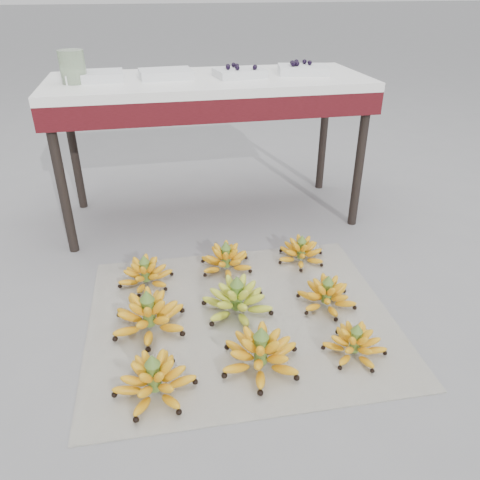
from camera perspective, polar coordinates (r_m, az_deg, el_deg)
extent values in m
plane|color=gray|center=(2.06, 1.71, -7.86)|extent=(60.00, 60.00, 0.00)
cube|color=white|center=(1.99, 0.09, -9.40)|extent=(1.28, 1.08, 0.01)
ellipsoid|color=yellow|center=(1.68, -10.34, -16.83)|extent=(0.32, 0.32, 0.08)
ellipsoid|color=yellow|center=(1.65, -10.46, -15.96)|extent=(0.23, 0.23, 0.06)
ellipsoid|color=yellow|center=(1.63, -10.57, -15.12)|extent=(0.15, 0.15, 0.05)
cylinder|color=#52762A|center=(1.65, -10.46, -15.96)|extent=(0.05, 0.05, 0.11)
cone|color=#52762A|center=(1.60, -10.69, -14.14)|extent=(0.05, 0.05, 0.04)
ellipsoid|color=yellow|center=(1.74, 2.53, -14.04)|extent=(0.30, 0.30, 0.09)
ellipsoid|color=yellow|center=(1.72, 2.56, -13.10)|extent=(0.21, 0.21, 0.07)
ellipsoid|color=yellow|center=(1.69, 2.58, -12.19)|extent=(0.14, 0.14, 0.06)
cylinder|color=#52762A|center=(1.72, 2.56, -13.10)|extent=(0.05, 0.05, 0.12)
cone|color=#52762A|center=(1.66, 2.61, -11.13)|extent=(0.06, 0.06, 0.04)
ellipsoid|color=yellow|center=(1.84, 13.77, -12.51)|extent=(0.30, 0.30, 0.07)
ellipsoid|color=yellow|center=(1.82, 13.89, -11.80)|extent=(0.21, 0.21, 0.05)
ellipsoid|color=yellow|center=(1.81, 13.99, -11.11)|extent=(0.14, 0.14, 0.04)
cylinder|color=#52762A|center=(1.82, 13.89, -11.80)|extent=(0.04, 0.04, 0.09)
cone|color=#52762A|center=(1.79, 14.12, -10.33)|extent=(0.04, 0.04, 0.03)
ellipsoid|color=yellow|center=(1.93, -10.97, -9.46)|extent=(0.31, 0.31, 0.09)
ellipsoid|color=yellow|center=(1.91, -11.09, -8.53)|extent=(0.22, 0.22, 0.07)
ellipsoid|color=yellow|center=(1.89, -11.19, -7.63)|extent=(0.14, 0.14, 0.06)
cylinder|color=#52762A|center=(1.91, -11.09, -8.53)|extent=(0.05, 0.05, 0.12)
cone|color=#52762A|center=(1.86, -11.32, -6.60)|extent=(0.06, 0.06, 0.05)
ellipsoid|color=#92B033|center=(1.98, -0.37, -7.74)|extent=(0.40, 0.40, 0.09)
ellipsoid|color=#92B033|center=(1.96, -0.37, -6.84)|extent=(0.28, 0.28, 0.07)
ellipsoid|color=#92B033|center=(1.94, -0.38, -5.96)|extent=(0.18, 0.18, 0.06)
cylinder|color=#52762A|center=(1.96, -0.37, -6.84)|extent=(0.05, 0.05, 0.12)
cone|color=#52762A|center=(1.92, -0.38, -4.96)|extent=(0.06, 0.06, 0.04)
ellipsoid|color=yellow|center=(2.06, 10.48, -6.96)|extent=(0.28, 0.28, 0.07)
ellipsoid|color=yellow|center=(2.04, 10.56, -6.22)|extent=(0.20, 0.20, 0.06)
ellipsoid|color=yellow|center=(2.02, 10.64, -5.51)|extent=(0.13, 0.13, 0.05)
cylinder|color=#52762A|center=(2.04, 10.56, -6.22)|extent=(0.04, 0.04, 0.10)
cone|color=#52762A|center=(2.01, 10.73, -4.71)|extent=(0.05, 0.05, 0.04)
ellipsoid|color=yellow|center=(2.21, -11.39, -4.39)|extent=(0.26, 0.26, 0.07)
ellipsoid|color=yellow|center=(2.19, -11.48, -3.68)|extent=(0.19, 0.19, 0.06)
ellipsoid|color=yellow|center=(2.17, -11.55, -3.01)|extent=(0.12, 0.12, 0.05)
cylinder|color=#52762A|center=(2.19, -11.48, -3.68)|extent=(0.04, 0.04, 0.10)
cone|color=#52762A|center=(2.16, -11.64, -2.24)|extent=(0.05, 0.05, 0.04)
ellipsoid|color=yellow|center=(2.27, -1.71, -2.77)|extent=(0.26, 0.26, 0.08)
ellipsoid|color=yellow|center=(2.25, -1.72, -2.05)|extent=(0.18, 0.18, 0.06)
ellipsoid|color=yellow|center=(2.23, -1.73, -1.37)|extent=(0.12, 0.12, 0.05)
cylinder|color=#52762A|center=(2.25, -1.72, -2.05)|extent=(0.04, 0.04, 0.10)
cone|color=#52762A|center=(2.21, -1.74, -0.59)|extent=(0.05, 0.05, 0.04)
ellipsoid|color=yellow|center=(2.35, 7.44, -1.76)|extent=(0.26, 0.26, 0.07)
ellipsoid|color=yellow|center=(2.34, 7.48, -1.11)|extent=(0.19, 0.19, 0.05)
ellipsoid|color=yellow|center=(2.32, 7.53, -0.49)|extent=(0.12, 0.12, 0.04)
cylinder|color=#52762A|center=(2.34, 7.48, -1.11)|extent=(0.04, 0.04, 0.10)
cone|color=#52762A|center=(2.31, 7.58, 0.22)|extent=(0.05, 0.05, 0.04)
cylinder|color=black|center=(2.44, -20.93, 6.46)|extent=(0.05, 0.05, 0.75)
cylinder|color=black|center=(2.66, 14.37, 9.24)|extent=(0.05, 0.05, 0.75)
cylinder|color=black|center=(2.96, -19.64, 10.49)|extent=(0.05, 0.05, 0.75)
cylinder|color=black|center=(3.14, 10.15, 12.72)|extent=(0.05, 0.05, 0.75)
cube|color=#500F17|center=(2.60, -3.78, 17.04)|extent=(1.66, 0.66, 0.11)
cube|color=white|center=(2.59, -3.84, 18.72)|extent=(1.66, 0.66, 0.04)
cube|color=silver|center=(2.59, -17.22, 18.55)|extent=(0.28, 0.21, 0.04)
cube|color=silver|center=(2.58, -9.03, 19.38)|extent=(0.28, 0.21, 0.04)
cube|color=silver|center=(2.58, -0.05, 19.70)|extent=(0.27, 0.22, 0.04)
sphere|color=black|center=(2.59, -1.48, 20.42)|extent=(0.02, 0.02, 0.02)
sphere|color=black|center=(2.55, -1.47, 20.28)|extent=(0.02, 0.02, 0.02)
sphere|color=black|center=(2.60, -0.38, 20.47)|extent=(0.02, 0.02, 0.02)
sphere|color=black|center=(2.55, 1.82, 20.28)|extent=(0.02, 0.02, 0.02)
sphere|color=black|center=(2.56, 1.84, 20.34)|extent=(0.02, 0.02, 0.02)
sphere|color=black|center=(2.53, -0.32, 20.25)|extent=(0.02, 0.02, 0.02)
sphere|color=black|center=(2.63, -0.78, 20.56)|extent=(0.02, 0.02, 0.02)
cube|color=silver|center=(2.70, 7.71, 19.90)|extent=(0.29, 0.24, 0.04)
sphere|color=black|center=(2.66, 6.46, 20.57)|extent=(0.03, 0.03, 0.03)
sphere|color=black|center=(2.71, 8.50, 20.58)|extent=(0.03, 0.03, 0.03)
sphere|color=black|center=(2.65, 6.52, 20.53)|extent=(0.03, 0.03, 0.03)
sphere|color=black|center=(2.74, 7.86, 20.73)|extent=(0.03, 0.03, 0.03)
sphere|color=black|center=(2.70, 6.39, 20.68)|extent=(0.03, 0.03, 0.03)
sphere|color=black|center=(2.66, 6.98, 20.53)|extent=(0.03, 0.03, 0.03)
sphere|color=black|center=(2.68, 6.74, 20.61)|extent=(0.03, 0.03, 0.03)
sphere|color=black|center=(2.73, 6.88, 20.77)|extent=(0.03, 0.03, 0.03)
cylinder|color=beige|center=(2.54, -19.73, 19.26)|extent=(0.16, 0.16, 0.15)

